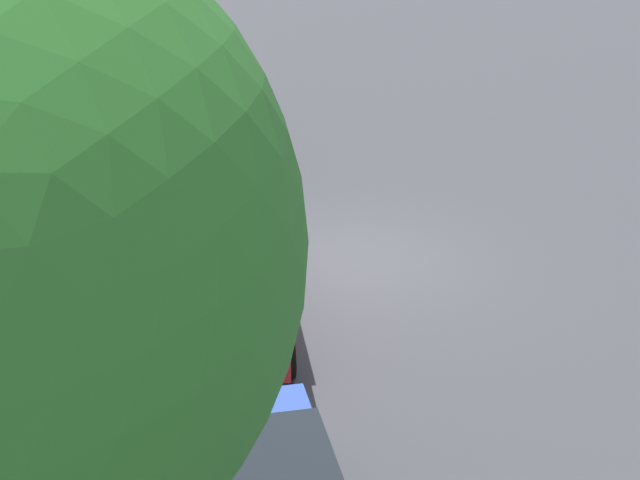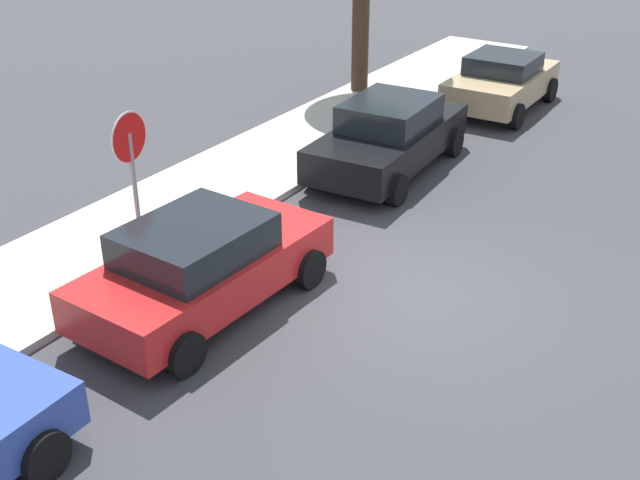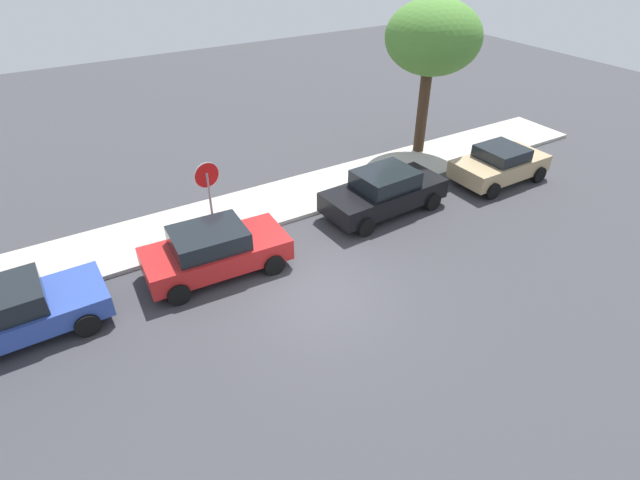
% 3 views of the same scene
% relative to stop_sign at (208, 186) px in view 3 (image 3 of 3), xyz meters
% --- Properties ---
extents(ground_plane, '(60.00, 60.00, 0.00)m').
position_rel_stop_sign_xyz_m(ground_plane, '(1.41, -4.60, -1.82)').
color(ground_plane, '#38383D').
extents(sidewalk_curb, '(32.00, 2.84, 0.14)m').
position_rel_stop_sign_xyz_m(sidewalk_curb, '(1.41, 0.73, -1.75)').
color(sidewalk_curb, '#B2ADA3').
rests_on(sidewalk_curb, ground_plane).
extents(stop_sign, '(0.86, 0.11, 2.61)m').
position_rel_stop_sign_xyz_m(stop_sign, '(0.00, 0.00, 0.00)').
color(stop_sign, gray).
rests_on(stop_sign, ground_plane).
extents(parked_car_red, '(4.28, 2.23, 1.50)m').
position_rel_stop_sign_xyz_m(parked_car_red, '(-0.68, -1.98, -1.05)').
color(parked_car_red, red).
rests_on(parked_car_red, ground_plane).
extents(parked_car_black, '(4.58, 2.25, 1.56)m').
position_rel_stop_sign_xyz_m(parked_car_black, '(5.76, -1.68, -1.04)').
color(parked_car_black, black).
rests_on(parked_car_black, ground_plane).
extents(parked_car_blue, '(4.53, 2.17, 1.47)m').
position_rel_stop_sign_xyz_m(parked_car_blue, '(-6.12, -1.91, -1.06)').
color(parked_car_blue, '#2D479E').
rests_on(parked_car_blue, ground_plane).
extents(parked_car_tan, '(3.85, 2.10, 1.43)m').
position_rel_stop_sign_xyz_m(parked_car_tan, '(11.10, -2.12, -1.09)').
color(parked_car_tan, tan).
rests_on(parked_car_tan, ground_plane).
extents(street_tree_near_corner, '(3.79, 3.79, 6.34)m').
position_rel_stop_sign_xyz_m(street_tree_near_corner, '(10.21, 1.52, 3.03)').
color(street_tree_near_corner, '#422D1E').
rests_on(street_tree_near_corner, ground_plane).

